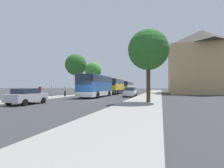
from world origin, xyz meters
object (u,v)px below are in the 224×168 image
(bus_middle, at_px, (115,86))
(bus_stop_sign, at_px, (51,88))
(bus_front, at_px, (96,86))
(parked_car_right_near, at_px, (130,92))
(tree_left_near, at_px, (76,65))
(parked_car_left_curb, at_px, (27,96))
(tree_right_near, at_px, (148,50))
(pedestrian_waiting_near, at_px, (40,92))
(tree_left_far, at_px, (93,71))
(bus_rear, at_px, (127,87))
(pedestrian_waiting_far, at_px, (65,91))

(bus_middle, xyz_separation_m, bus_stop_sign, (-5.44, -16.68, -0.27))
(bus_front, relative_size, bus_stop_sign, 4.51)
(parked_car_right_near, relative_size, tree_left_near, 0.51)
(parked_car_left_curb, height_order, tree_right_near, tree_right_near)
(parked_car_right_near, bearing_deg, bus_middle, -64.90)
(pedestrian_waiting_near, xyz_separation_m, tree_left_far, (-0.26, 19.84, 4.62))
(parked_car_left_curb, bearing_deg, parked_car_right_near, 63.92)
(bus_stop_sign, height_order, tree_right_near, tree_right_near)
(tree_left_far, bearing_deg, parked_car_right_near, -44.70)
(bus_rear, bearing_deg, tree_right_near, -76.51)
(bus_rear, distance_m, tree_left_far, 14.93)
(bus_front, relative_size, parked_car_left_curb, 2.54)
(bus_middle, height_order, tree_right_near, tree_right_near)
(bus_stop_sign, xyz_separation_m, tree_left_far, (-0.32, 17.33, 4.09))
(pedestrian_waiting_near, distance_m, tree_left_far, 20.37)
(pedestrian_waiting_near, bearing_deg, tree_left_far, -164.30)
(pedestrian_waiting_far, distance_m, tree_left_near, 8.82)
(tree_left_far, bearing_deg, bus_rear, 66.03)
(bus_front, xyz_separation_m, tree_right_near, (9.04, -8.98, 3.56))
(parked_car_left_curb, height_order, pedestrian_waiting_far, pedestrian_waiting_far)
(bus_rear, xyz_separation_m, tree_right_near, (9.00, -35.15, 3.70))
(tree_left_near, relative_size, tree_right_near, 1.12)
(bus_middle, distance_m, tree_left_near, 10.44)
(tree_left_near, bearing_deg, bus_rear, 72.14)
(bus_rear, height_order, tree_left_far, tree_left_far)
(bus_front, bearing_deg, tree_left_near, 139.48)
(bus_middle, relative_size, pedestrian_waiting_near, 5.92)
(tree_left_far, bearing_deg, tree_left_near, -96.12)
(bus_front, xyz_separation_m, tree_left_far, (-5.81, 13.01, 3.78))
(bus_front, xyz_separation_m, pedestrian_waiting_far, (-4.96, -1.43, -0.86))
(tree_right_near, bearing_deg, bus_middle, 113.08)
(bus_rear, bearing_deg, pedestrian_waiting_far, -101.13)
(parked_car_left_curb, height_order, parked_car_right_near, parked_car_right_near)
(bus_stop_sign, distance_m, pedestrian_waiting_far, 3.00)
(pedestrian_waiting_near, distance_m, pedestrian_waiting_far, 5.44)
(bus_rear, bearing_deg, parked_car_left_curb, -94.27)
(bus_middle, distance_m, parked_car_right_near, 11.65)
(bus_rear, bearing_deg, bus_stop_sign, -101.15)
(parked_car_left_curb, height_order, bus_stop_sign, bus_stop_sign)
(pedestrian_waiting_far, height_order, tree_left_near, tree_left_near)
(bus_rear, relative_size, bus_stop_sign, 5.22)
(tree_left_far, bearing_deg, pedestrian_waiting_near, -89.26)
(parked_car_left_curb, bearing_deg, pedestrian_waiting_near, 119.19)
(bus_front, height_order, pedestrian_waiting_far, bus_front)
(bus_stop_sign, bearing_deg, tree_left_near, 96.51)
(bus_middle, relative_size, parked_car_right_near, 2.48)
(pedestrian_waiting_near, xyz_separation_m, pedestrian_waiting_far, (0.60, 5.41, -0.02))
(bus_front, height_order, parked_car_left_curb, bus_front)
(parked_car_left_curb, distance_m, tree_left_near, 19.66)
(pedestrian_waiting_near, height_order, tree_left_far, tree_left_far)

